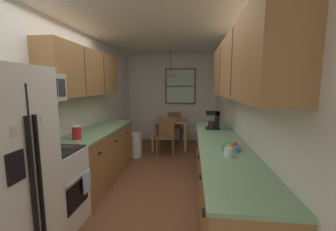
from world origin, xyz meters
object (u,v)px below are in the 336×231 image
microwave_over_range (33,88)px  storage_canister (77,132)px  fruit_bowl (231,147)px  table_serving_bowl (171,119)px  dining_chair_far (175,125)px  coffee_maker (214,120)px  mug_by_coffeemaker (229,152)px  stove_range (51,189)px  dining_chair_near (166,134)px  trash_bin (135,145)px  dining_table (170,125)px

microwave_over_range → storage_canister: (0.11, 0.62, -0.62)m
fruit_bowl → table_serving_bowl: size_ratio=1.19×
dining_chair_far → coffee_maker: 2.61m
mug_by_coffeemaker → table_serving_bowl: 3.35m
coffee_maker → table_serving_bowl: size_ratio=1.72×
microwave_over_range → dining_chair_far: size_ratio=0.70×
stove_range → dining_chair_near: size_ratio=1.22×
trash_bin → mug_by_coffeemaker: 3.05m
stove_range → trash_bin: bearing=83.4°
microwave_over_range → dining_chair_far: 4.27m
storage_canister → coffee_maker: coffee_maker is taller
stove_range → storage_canister: bearing=90.5°
storage_canister → fruit_bowl: storage_canister is taller
dining_table → dining_chair_far: dining_chair_far is taller
stove_range → dining_chair_far: (1.10, 3.94, 0.03)m
stove_range → coffee_maker: (1.97, 1.54, 0.59)m
mug_by_coffeemaker → fruit_bowl: 0.23m
mug_by_coffeemaker → table_serving_bowl: size_ratio=0.68×
microwave_over_range → storage_canister: 0.88m
dining_chair_far → table_serving_bowl: (-0.04, -0.62, 0.28)m
storage_canister → dining_chair_near: bearing=65.0°
coffee_maker → table_serving_bowl: coffee_maker is taller
table_serving_bowl → dining_chair_near: bearing=-96.6°
trash_bin → dining_chair_far: bearing=60.0°
stove_range → microwave_over_range: bearing=180.0°
dining_table → storage_canister: storage_canister is taller
microwave_over_range → trash_bin: (0.41, 2.54, -1.34)m
storage_canister → coffee_maker: (1.98, 0.93, 0.07)m
dining_chair_near → table_serving_bowl: bearing=83.4°
fruit_bowl → dining_chair_near: bearing=113.2°
storage_canister → mug_by_coffeemaker: storage_canister is taller
storage_canister → mug_by_coffeemaker: (1.98, -0.52, -0.05)m
storage_canister → fruit_bowl: size_ratio=0.89×
stove_range → storage_canister: (-0.01, 0.62, 0.52)m
table_serving_bowl → stove_range: bearing=-107.7°
storage_canister → fruit_bowl: bearing=-8.3°
storage_canister → microwave_over_range: bearing=-99.9°
trash_bin → coffee_maker: 2.10m
trash_bin → fruit_bowl: (1.75, -2.23, 0.66)m
dining_chair_near → fruit_bowl: size_ratio=4.24×
dining_table → dining_chair_far: bearing=83.5°
table_serving_bowl → fruit_bowl: bearing=-71.8°
microwave_over_range → fruit_bowl: bearing=8.4°
microwave_over_range → table_serving_bowl: 3.61m
dining_chair_far → trash_bin: 1.62m
dining_chair_far → storage_canister: size_ratio=4.74×
microwave_over_range → table_serving_bowl: size_ratio=3.54×
dining_table → storage_canister: size_ratio=4.60×
stove_range → table_serving_bowl: (1.06, 3.31, 0.31)m
trash_bin → table_serving_bowl: table_serving_bowl is taller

